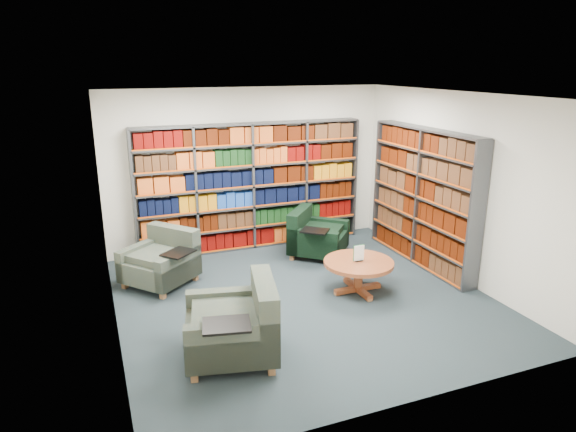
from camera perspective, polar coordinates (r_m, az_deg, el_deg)
name	(u,v)px	position (r m, az deg, el deg)	size (l,w,h in m)	color
room_shell	(305,203)	(6.83, 1.85, 1.47)	(5.02, 5.02, 2.82)	#1D272D
bookshelf_back	(252,187)	(9.04, -4.07, 3.24)	(4.00, 0.28, 2.20)	#47494F
bookshelf_right	(423,198)	(8.56, 14.74, 1.97)	(0.28, 2.50, 2.20)	#47494F
chair_teal_left	(164,262)	(7.94, -13.67, -4.96)	(1.25, 1.25, 0.81)	#0C2230
chair_green_right	(314,237)	(8.81, 2.88, -2.36)	(1.23, 1.23, 0.79)	black
chair_teal_front	(239,327)	(5.87, -5.43, -12.21)	(1.18, 1.27, 0.90)	#0C2230
coffee_table	(358,267)	(7.46, 7.83, -5.66)	(1.00, 1.00, 0.70)	#97512E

